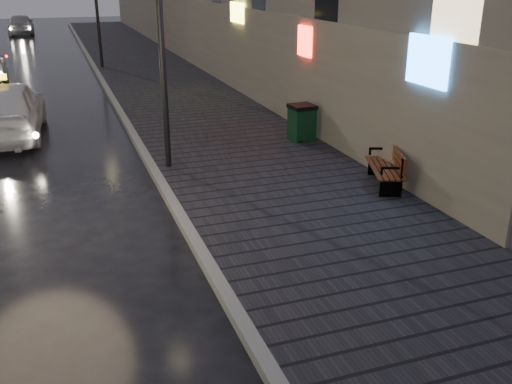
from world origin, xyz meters
TOP-DOWN VIEW (x-y plane):
  - ground at (0.00, 0.00)m, footprint 120.00×120.00m
  - sidewalk at (3.90, 21.00)m, footprint 4.60×58.00m
  - curb at (1.50, 21.00)m, footprint 0.20×58.00m
  - lamp_near at (1.85, 6.00)m, footprint 0.36×0.36m
  - bench at (5.91, 3.21)m, footprint 1.07×1.68m
  - trash_bin at (5.64, 7.02)m, footprint 0.66×0.66m
  - taxi_near at (-1.78, 10.43)m, footprint 2.19×4.86m
  - car_far at (-2.28, 41.64)m, footprint 1.80×4.46m

SIDE VIEW (x-z plane):
  - ground at x=0.00m, z-range 0.00..0.00m
  - sidewalk at x=3.90m, z-range 0.00..0.15m
  - curb at x=1.50m, z-range 0.00..0.15m
  - bench at x=5.91m, z-range 0.15..0.96m
  - trash_bin at x=5.64m, z-range 0.16..1.11m
  - car_far at x=-2.28m, z-range 0.00..1.52m
  - taxi_near at x=-1.78m, z-range 0.00..1.62m
  - lamp_near at x=1.85m, z-range 0.85..6.13m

